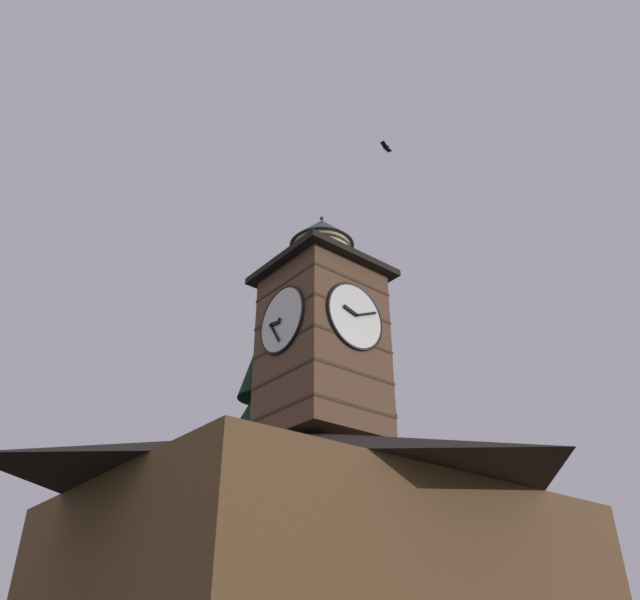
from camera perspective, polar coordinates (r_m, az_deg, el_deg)
The scene contains 6 objects.
building_main at distance 18.74m, azimuth -0.47°, elevation -22.82°, with size 13.63×11.89×7.26m.
clock_tower at distance 21.81m, azimuth 0.18°, elevation -3.12°, with size 4.18×4.18×9.15m.
pine_tree_behind at distance 24.57m, azimuth -5.90°, elevation -19.59°, with size 7.16×7.16×14.05m.
pine_tree_aside at distance 28.43m, azimuth 4.42°, elevation -18.06°, with size 6.55×6.55×18.79m.
moon at distance 54.65m, azimuth -1.52°, elevation -13.94°, with size 1.41×1.41×1.41m.
flying_bird_high at distance 26.98m, azimuth 6.22°, elevation 14.04°, with size 0.76×0.40×0.15m.
Camera 1 is at (11.40, 12.08, 1.62)m, focal length 34.14 mm.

